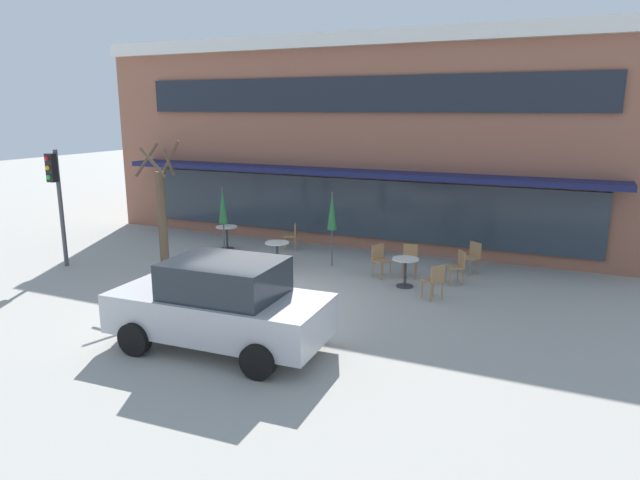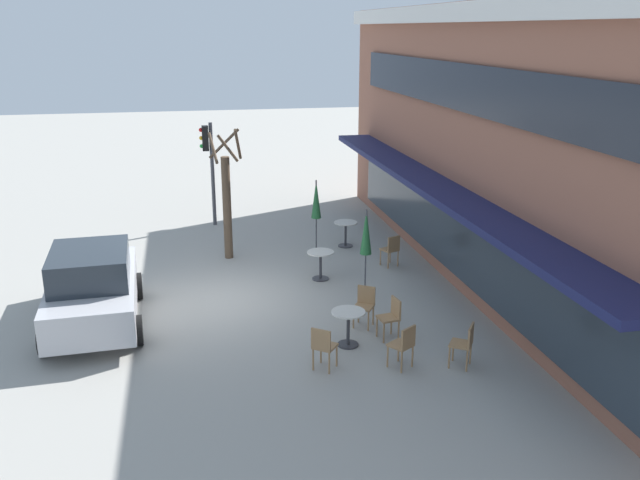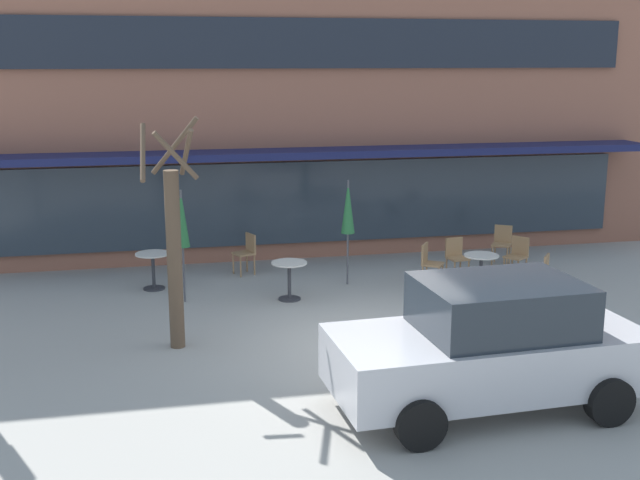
# 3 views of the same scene
# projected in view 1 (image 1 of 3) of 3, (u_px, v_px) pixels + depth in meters

# --- Properties ---
(ground_plane) EXTENTS (80.00, 80.00, 0.00)m
(ground_plane) POSITION_uv_depth(u_px,v_px,m) (257.00, 300.00, 13.77)
(ground_plane) COLOR #9E9B93
(building_facade) EXTENTS (19.19, 9.10, 6.88)m
(building_facade) POSITION_uv_depth(u_px,v_px,m) (389.00, 137.00, 21.82)
(building_facade) COLOR #935B47
(building_facade) RESTS_ON ground
(cafe_table_near_wall) EXTENTS (0.70, 0.70, 0.76)m
(cafe_table_near_wall) POSITION_uv_depth(u_px,v_px,m) (405.00, 268.00, 14.72)
(cafe_table_near_wall) COLOR #333338
(cafe_table_near_wall) RESTS_ON ground
(cafe_table_streetside) EXTENTS (0.70, 0.70, 0.76)m
(cafe_table_streetside) POSITION_uv_depth(u_px,v_px,m) (277.00, 250.00, 16.49)
(cafe_table_streetside) COLOR #333338
(cafe_table_streetside) RESTS_ON ground
(cafe_table_by_tree) EXTENTS (0.70, 0.70, 0.76)m
(cafe_table_by_tree) POSITION_uv_depth(u_px,v_px,m) (227.00, 234.00, 18.70)
(cafe_table_by_tree) COLOR #333338
(cafe_table_by_tree) RESTS_ON ground
(patio_umbrella_green_folded) EXTENTS (0.28, 0.28, 2.20)m
(patio_umbrella_green_folded) POSITION_uv_depth(u_px,v_px,m) (332.00, 212.00, 16.41)
(patio_umbrella_green_folded) COLOR #4C4C51
(patio_umbrella_green_folded) RESTS_ON ground
(patio_umbrella_cream_folded) EXTENTS (0.28, 0.28, 2.20)m
(patio_umbrella_cream_folded) POSITION_uv_depth(u_px,v_px,m) (223.00, 206.00, 17.32)
(patio_umbrella_cream_folded) COLOR #4C4C51
(patio_umbrella_cream_folded) RESTS_ON ground
(cafe_chair_0) EXTENTS (0.55, 0.55, 0.89)m
(cafe_chair_0) POSITION_uv_depth(u_px,v_px,m) (380.00, 258.00, 15.60)
(cafe_chair_0) COLOR #9E754C
(cafe_chair_0) RESTS_ON ground
(cafe_chair_1) EXTENTS (0.56, 0.56, 0.89)m
(cafe_chair_1) POSITION_uv_depth(u_px,v_px,m) (458.00, 265.00, 14.94)
(cafe_chair_1) COLOR #9E754C
(cafe_chair_1) RESTS_ON ground
(cafe_chair_2) EXTENTS (0.52, 0.52, 0.89)m
(cafe_chair_2) POSITION_uv_depth(u_px,v_px,m) (292.00, 234.00, 18.58)
(cafe_chair_2) COLOR #9E754C
(cafe_chair_2) RESTS_ON ground
(cafe_chair_3) EXTENTS (0.46, 0.46, 0.89)m
(cafe_chair_3) POSITION_uv_depth(u_px,v_px,m) (410.00, 258.00, 15.63)
(cafe_chair_3) COLOR #9E754C
(cafe_chair_3) RESTS_ON ground
(cafe_chair_4) EXTENTS (0.56, 0.56, 0.89)m
(cafe_chair_4) POSITION_uv_depth(u_px,v_px,m) (472.00, 255.00, 15.91)
(cafe_chair_4) COLOR #9E754C
(cafe_chair_4) RESTS_ON ground
(cafe_chair_5) EXTENTS (0.56, 0.56, 0.89)m
(cafe_chair_5) POSITION_uv_depth(u_px,v_px,m) (435.00, 279.00, 13.70)
(cafe_chair_5) COLOR #9E754C
(cafe_chair_5) RESTS_ON ground
(parked_sedan) EXTENTS (4.28, 2.18, 1.76)m
(parked_sedan) POSITION_uv_depth(u_px,v_px,m) (221.00, 304.00, 10.87)
(parked_sedan) COLOR #B7B7BC
(parked_sedan) RESTS_ON ground
(street_tree) EXTENTS (0.96, 0.93, 3.73)m
(street_tree) POSITION_uv_depth(u_px,v_px,m) (162.00, 217.00, 15.19)
(street_tree) COLOR brown
(street_tree) RESTS_ON ground
(traffic_light_pole) EXTENTS (0.26, 0.43, 3.40)m
(traffic_light_pole) POSITION_uv_depth(u_px,v_px,m) (56.00, 189.00, 16.19)
(traffic_light_pole) COLOR #47474C
(traffic_light_pole) RESTS_ON ground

